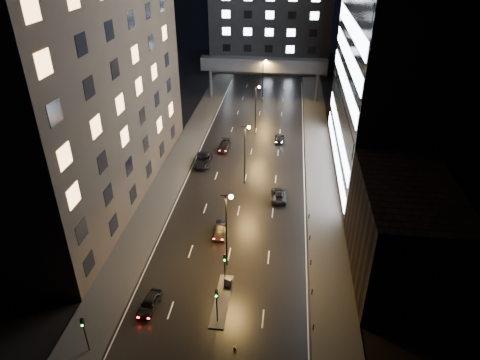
{
  "coord_description": "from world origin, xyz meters",
  "views": [
    {
      "loc": [
        6.32,
        -31.94,
        35.12
      ],
      "look_at": [
        -0.05,
        22.1,
        4.0
      ],
      "focal_mm": 32.0,
      "sensor_mm": 36.0,
      "label": 1
    }
  ],
  "objects_px": {
    "car_away_c": "(203,160)",
    "car_toward_a": "(279,195)",
    "car_toward_b": "(279,138)",
    "car_away_a": "(149,303)",
    "utility_cabinet": "(228,283)",
    "car_away_b": "(220,230)",
    "car_away_d": "(224,146)"
  },
  "relations": [
    {
      "from": "car_toward_a",
      "to": "utility_cabinet",
      "type": "distance_m",
      "value": 20.35
    },
    {
      "from": "car_away_a",
      "to": "utility_cabinet",
      "type": "height_order",
      "value": "car_away_a"
    },
    {
      "from": "car_away_a",
      "to": "car_away_c",
      "type": "height_order",
      "value": "car_away_c"
    },
    {
      "from": "car_away_d",
      "to": "car_toward_b",
      "type": "height_order",
      "value": "car_away_d"
    },
    {
      "from": "car_away_a",
      "to": "utility_cabinet",
      "type": "relative_size",
      "value": 3.65
    },
    {
      "from": "car_away_d",
      "to": "car_toward_a",
      "type": "relative_size",
      "value": 1.01
    },
    {
      "from": "car_away_d",
      "to": "car_away_b",
      "type": "bearing_deg",
      "value": -81.43
    },
    {
      "from": "car_toward_b",
      "to": "utility_cabinet",
      "type": "distance_m",
      "value": 41.35
    },
    {
      "from": "car_away_c",
      "to": "car_away_a",
      "type": "bearing_deg",
      "value": -91.87
    },
    {
      "from": "car_toward_a",
      "to": "car_away_c",
      "type": "bearing_deg",
      "value": -39.51
    },
    {
      "from": "car_toward_a",
      "to": "car_away_a",
      "type": "bearing_deg",
      "value": 57.81
    },
    {
      "from": "car_away_a",
      "to": "utility_cabinet",
      "type": "bearing_deg",
      "value": 35.0
    },
    {
      "from": "car_away_a",
      "to": "car_away_b",
      "type": "relative_size",
      "value": 0.97
    },
    {
      "from": "car_away_c",
      "to": "car_away_d",
      "type": "xyz_separation_m",
      "value": [
        2.78,
        6.45,
        -0.11
      ]
    },
    {
      "from": "car_away_d",
      "to": "car_toward_b",
      "type": "distance_m",
      "value": 11.37
    },
    {
      "from": "car_toward_a",
      "to": "utility_cabinet",
      "type": "relative_size",
      "value": 4.36
    },
    {
      "from": "car_away_a",
      "to": "car_toward_b",
      "type": "bearing_deg",
      "value": 82.57
    },
    {
      "from": "car_away_c",
      "to": "utility_cabinet",
      "type": "bearing_deg",
      "value": -76.68
    },
    {
      "from": "car_away_a",
      "to": "car_away_b",
      "type": "distance_m",
      "value": 15.05
    },
    {
      "from": "car_toward_b",
      "to": "car_away_a",
      "type": "bearing_deg",
      "value": 74.16
    },
    {
      "from": "car_away_a",
      "to": "car_toward_b",
      "type": "height_order",
      "value": "car_away_a"
    },
    {
      "from": "car_toward_a",
      "to": "utility_cabinet",
      "type": "xyz_separation_m",
      "value": [
        -5.0,
        -19.72,
        0.03
      ]
    },
    {
      "from": "car_away_d",
      "to": "car_toward_b",
      "type": "xyz_separation_m",
      "value": [
        10.18,
        5.06,
        -0.06
      ]
    },
    {
      "from": "car_away_a",
      "to": "car_toward_a",
      "type": "xyz_separation_m",
      "value": [
        13.01,
        23.84,
        -0.02
      ]
    },
    {
      "from": "car_away_b",
      "to": "utility_cabinet",
      "type": "xyz_separation_m",
      "value": [
        2.45,
        -9.87,
        0.02
      ]
    },
    {
      "from": "car_away_c",
      "to": "car_away_d",
      "type": "relative_size",
      "value": 1.21
    },
    {
      "from": "car_away_b",
      "to": "car_toward_b",
      "type": "height_order",
      "value": "car_away_b"
    },
    {
      "from": "car_toward_a",
      "to": "car_toward_b",
      "type": "relative_size",
      "value": 1.09
    },
    {
      "from": "car_toward_b",
      "to": "car_away_b",
      "type": "bearing_deg",
      "value": 77.18
    },
    {
      "from": "car_away_a",
      "to": "car_away_d",
      "type": "height_order",
      "value": "car_away_d"
    },
    {
      "from": "car_away_c",
      "to": "car_away_d",
      "type": "height_order",
      "value": "car_away_c"
    },
    {
      "from": "car_away_c",
      "to": "car_toward_a",
      "type": "height_order",
      "value": "car_away_c"
    }
  ]
}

